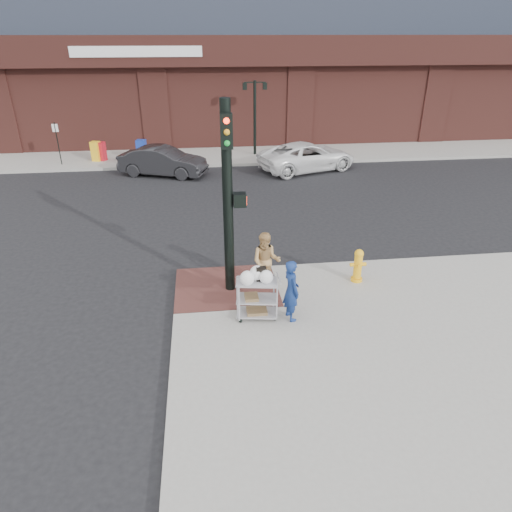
{
  "coord_description": "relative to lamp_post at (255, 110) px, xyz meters",
  "views": [
    {
      "loc": [
        -1.11,
        -10.06,
        6.48
      ],
      "look_at": [
        0.18,
        0.5,
        1.25
      ],
      "focal_mm": 32.0,
      "sensor_mm": 36.0,
      "label": 1
    }
  ],
  "objects": [
    {
      "name": "woman_blue",
      "position": [
        -1.13,
        -16.81,
        -1.68
      ],
      "size": [
        0.51,
        0.65,
        1.57
      ],
      "primitive_type": "imported",
      "rotation": [
        0.0,
        0.0,
        1.82
      ],
      "color": "navy",
      "rests_on": "sidewalk_near"
    },
    {
      "name": "newsbox_blue",
      "position": [
        -6.28,
        -0.77,
        -1.9
      ],
      "size": [
        0.55,
        0.52,
        1.14
      ],
      "primitive_type": "cube",
      "rotation": [
        0.0,
        0.0,
        -0.2
      ],
      "color": "#1935A3",
      "rests_on": "sidewalk_far"
    },
    {
      "name": "newsbox_yellow",
      "position": [
        -8.75,
        -0.46,
        -1.95
      ],
      "size": [
        0.55,
        0.53,
        1.04
      ],
      "primitive_type": "cube",
      "rotation": [
        0.0,
        0.0,
        -0.36
      ],
      "color": "yellow",
      "rests_on": "sidewalk_far"
    },
    {
      "name": "pedestrian_tan",
      "position": [
        -1.52,
        -15.27,
        -1.66
      ],
      "size": [
        0.9,
        0.77,
        1.62
      ],
      "primitive_type": "imported",
      "rotation": [
        0.0,
        0.0,
        -0.22
      ],
      "color": "tan",
      "rests_on": "sidewalk_near"
    },
    {
      "name": "ground",
      "position": [
        -2.0,
        -16.0,
        -2.62
      ],
      "size": [
        220.0,
        220.0,
        0.0
      ],
      "primitive_type": "plane",
      "color": "black",
      "rests_on": "ground"
    },
    {
      "name": "newsbox_red",
      "position": [
        -8.49,
        -0.4,
        -1.97
      ],
      "size": [
        0.53,
        0.5,
        1.0
      ],
      "primitive_type": "cube",
      "rotation": [
        0.0,
        0.0,
        -0.36
      ],
      "color": "red",
      "rests_on": "sidewalk_far"
    },
    {
      "name": "sidewalk_far",
      "position": [
        10.5,
        16.0,
        -2.54
      ],
      "size": [
        65.0,
        36.0,
        0.15
      ],
      "primitive_type": "cube",
      "color": "gray",
      "rests_on": "ground"
    },
    {
      "name": "traffic_signal_pole",
      "position": [
        -2.48,
        -15.23,
        0.21
      ],
      "size": [
        0.61,
        0.51,
        5.0
      ],
      "color": "black",
      "rests_on": "sidewalk_near"
    },
    {
      "name": "minivan_white",
      "position": [
        2.36,
        -3.16,
        -1.91
      ],
      "size": [
        5.61,
        3.89,
        1.42
      ],
      "primitive_type": "imported",
      "rotation": [
        0.0,
        0.0,
        1.9
      ],
      "color": "white",
      "rests_on": "ground"
    },
    {
      "name": "lamp_post",
      "position": [
        0.0,
        0.0,
        0.0
      ],
      "size": [
        1.32,
        0.22,
        4.0
      ],
      "color": "black",
      "rests_on": "sidewalk_far"
    },
    {
      "name": "utility_cart",
      "position": [
        -1.95,
        -16.66,
        -1.85
      ],
      "size": [
        1.05,
        0.69,
        1.35
      ],
      "color": "#96959A",
      "rests_on": "sidewalk_near"
    },
    {
      "name": "parking_sign",
      "position": [
        -10.5,
        -1.0,
        -1.37
      ],
      "size": [
        0.05,
        0.05,
        2.2
      ],
      "primitive_type": "cylinder",
      "color": "black",
      "rests_on": "sidewalk_far"
    },
    {
      "name": "sedan_dark",
      "position": [
        -5.01,
        -3.24,
        -1.91
      ],
      "size": [
        4.58,
        2.89,
        1.42
      ],
      "primitive_type": "imported",
      "rotation": [
        0.0,
        0.0,
        1.22
      ],
      "color": "black",
      "rests_on": "ground"
    },
    {
      "name": "fire_hydrant",
      "position": [
        1.08,
        -15.19,
        -1.97
      ],
      "size": [
        0.46,
        0.32,
        0.97
      ],
      "color": "yellow",
      "rests_on": "sidewalk_near"
    },
    {
      "name": "brick_curb_ramp",
      "position": [
        -2.6,
        -15.1,
        -2.46
      ],
      "size": [
        2.8,
        2.4,
        0.01
      ],
      "primitive_type": "cube",
      "color": "#4F2725",
      "rests_on": "sidewalk_near"
    }
  ]
}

